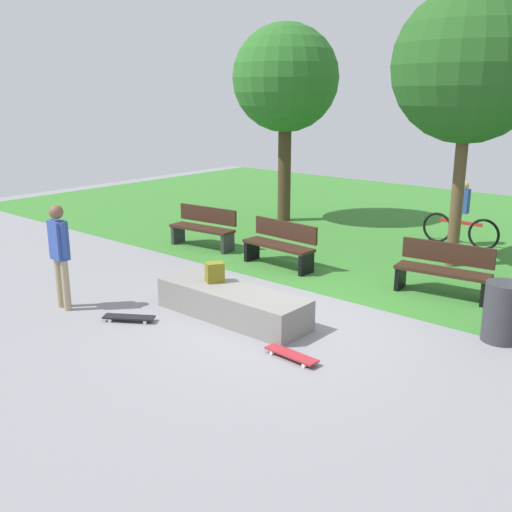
{
  "coord_description": "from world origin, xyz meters",
  "views": [
    {
      "loc": [
        5.2,
        -6.76,
        3.44
      ],
      "look_at": [
        -0.71,
        0.18,
        0.88
      ],
      "focal_mm": 41.31,
      "sensor_mm": 36.0,
      "label": 1
    }
  ],
  "objects_px": {
    "skater_performing_trick": "(59,249)",
    "park_bench_near_path": "(444,269)",
    "concrete_ledge": "(232,303)",
    "tree_tall_oak": "(469,66)",
    "trash_bin": "(503,312)",
    "tree_broad_elm": "(286,79)",
    "skateboard_spare": "(291,355)",
    "park_bench_near_lamppost": "(204,226)",
    "cyclist_on_bicycle": "(461,218)",
    "backpack_on_ledge": "(215,272)",
    "park_bench_far_right": "(280,243)",
    "skateboard_by_ledge": "(129,317)"
  },
  "relations": [
    {
      "from": "skater_performing_trick",
      "to": "park_bench_far_right",
      "type": "relative_size",
      "value": 1.06
    },
    {
      "from": "concrete_ledge",
      "to": "tree_tall_oak",
      "type": "distance_m",
      "value": 6.4
    },
    {
      "from": "cyclist_on_bicycle",
      "to": "park_bench_near_lamppost",
      "type": "bearing_deg",
      "value": -137.54
    },
    {
      "from": "skater_performing_trick",
      "to": "trash_bin",
      "type": "bearing_deg",
      "value": 29.35
    },
    {
      "from": "skateboard_by_ledge",
      "to": "park_bench_far_right",
      "type": "xyz_separation_m",
      "value": [
        -0.06,
        3.87,
        0.42
      ]
    },
    {
      "from": "park_bench_far_right",
      "to": "park_bench_near_path",
      "type": "distance_m",
      "value": 3.27
    },
    {
      "from": "tree_tall_oak",
      "to": "trash_bin",
      "type": "relative_size",
      "value": 6.22
    },
    {
      "from": "tree_broad_elm",
      "to": "tree_tall_oak",
      "type": "bearing_deg",
      "value": -13.1
    },
    {
      "from": "park_bench_near_path",
      "to": "park_bench_near_lamppost",
      "type": "bearing_deg",
      "value": -176.18
    },
    {
      "from": "skateboard_spare",
      "to": "tree_broad_elm",
      "type": "height_order",
      "value": "tree_broad_elm"
    },
    {
      "from": "skater_performing_trick",
      "to": "tree_broad_elm",
      "type": "xyz_separation_m",
      "value": [
        -1.47,
        7.76,
        2.73
      ]
    },
    {
      "from": "tree_tall_oak",
      "to": "park_bench_near_path",
      "type": "bearing_deg",
      "value": -71.85
    },
    {
      "from": "skater_performing_trick",
      "to": "park_bench_near_lamppost",
      "type": "height_order",
      "value": "skater_performing_trick"
    },
    {
      "from": "park_bench_far_right",
      "to": "backpack_on_ledge",
      "type": "bearing_deg",
      "value": -74.69
    },
    {
      "from": "backpack_on_ledge",
      "to": "park_bench_near_path",
      "type": "xyz_separation_m",
      "value": [
        2.52,
        3.09,
        -0.16
      ]
    },
    {
      "from": "concrete_ledge",
      "to": "tree_broad_elm",
      "type": "relative_size",
      "value": 0.5
    },
    {
      "from": "skater_performing_trick",
      "to": "park_bench_near_path",
      "type": "xyz_separation_m",
      "value": [
        4.45,
        4.65,
        -0.53
      ]
    },
    {
      "from": "park_bench_near_lamppost",
      "to": "tree_broad_elm",
      "type": "xyz_separation_m",
      "value": [
        -0.4,
        3.48,
        3.26
      ]
    },
    {
      "from": "park_bench_near_path",
      "to": "tree_tall_oak",
      "type": "height_order",
      "value": "tree_tall_oak"
    },
    {
      "from": "park_bench_near_lamppost",
      "to": "tree_broad_elm",
      "type": "distance_m",
      "value": 4.78
    },
    {
      "from": "concrete_ledge",
      "to": "trash_bin",
      "type": "height_order",
      "value": "trash_bin"
    },
    {
      "from": "skateboard_spare",
      "to": "skater_performing_trick",
      "type": "bearing_deg",
      "value": -167.4
    },
    {
      "from": "park_bench_near_lamppost",
      "to": "park_bench_far_right",
      "type": "bearing_deg",
      "value": -2.13
    },
    {
      "from": "skateboard_spare",
      "to": "tree_broad_elm",
      "type": "xyz_separation_m",
      "value": [
        -5.46,
        6.87,
        3.67
      ]
    },
    {
      "from": "backpack_on_ledge",
      "to": "trash_bin",
      "type": "bearing_deg",
      "value": -36.31
    },
    {
      "from": "skateboard_by_ledge",
      "to": "skateboard_spare",
      "type": "distance_m",
      "value": 2.79
    },
    {
      "from": "skateboard_by_ledge",
      "to": "cyclist_on_bicycle",
      "type": "height_order",
      "value": "cyclist_on_bicycle"
    },
    {
      "from": "cyclist_on_bicycle",
      "to": "park_bench_near_path",
      "type": "bearing_deg",
      "value": -72.2
    },
    {
      "from": "trash_bin",
      "to": "cyclist_on_bicycle",
      "type": "bearing_deg",
      "value": 117.77
    },
    {
      "from": "backpack_on_ledge",
      "to": "park_bench_far_right",
      "type": "bearing_deg",
      "value": 45.21
    },
    {
      "from": "concrete_ledge",
      "to": "trash_bin",
      "type": "bearing_deg",
      "value": 27.5
    },
    {
      "from": "concrete_ledge",
      "to": "skateboard_spare",
      "type": "xyz_separation_m",
      "value": [
        1.61,
        -0.59,
        -0.17
      ]
    },
    {
      "from": "skateboard_by_ledge",
      "to": "park_bench_near_path",
      "type": "height_order",
      "value": "park_bench_near_path"
    },
    {
      "from": "concrete_ledge",
      "to": "cyclist_on_bicycle",
      "type": "height_order",
      "value": "cyclist_on_bicycle"
    },
    {
      "from": "park_bench_far_right",
      "to": "cyclist_on_bicycle",
      "type": "xyz_separation_m",
      "value": [
        2.08,
        4.07,
        0.15
      ]
    },
    {
      "from": "backpack_on_ledge",
      "to": "tree_broad_elm",
      "type": "distance_m",
      "value": 7.71
    },
    {
      "from": "park_bench_far_right",
      "to": "cyclist_on_bicycle",
      "type": "bearing_deg",
      "value": 62.95
    },
    {
      "from": "park_bench_near_path",
      "to": "skateboard_spare",
      "type": "bearing_deg",
      "value": -96.91
    },
    {
      "from": "skater_performing_trick",
      "to": "park_bench_near_lamppost",
      "type": "xyz_separation_m",
      "value": [
        -1.07,
        4.28,
        -0.53
      ]
    },
    {
      "from": "concrete_ledge",
      "to": "park_bench_near_lamppost",
      "type": "xyz_separation_m",
      "value": [
        -3.45,
        2.8,
        0.24
      ]
    },
    {
      "from": "park_bench_near_path",
      "to": "park_bench_near_lamppost",
      "type": "relative_size",
      "value": 1.0
    },
    {
      "from": "skater_performing_trick",
      "to": "tree_broad_elm",
      "type": "relative_size",
      "value": 0.33
    },
    {
      "from": "skateboard_spare",
      "to": "cyclist_on_bicycle",
      "type": "distance_m",
      "value": 7.43
    },
    {
      "from": "skater_performing_trick",
      "to": "tree_tall_oak",
      "type": "distance_m",
      "value": 8.1
    },
    {
      "from": "concrete_ledge",
      "to": "skateboard_spare",
      "type": "bearing_deg",
      "value": -20.17
    },
    {
      "from": "skateboard_spare",
      "to": "concrete_ledge",
      "type": "bearing_deg",
      "value": 159.83
    },
    {
      "from": "cyclist_on_bicycle",
      "to": "concrete_ledge",
      "type": "bearing_deg",
      "value": -97.61
    },
    {
      "from": "concrete_ledge",
      "to": "tree_tall_oak",
      "type": "height_order",
      "value": "tree_tall_oak"
    },
    {
      "from": "backpack_on_ledge",
      "to": "skateboard_by_ledge",
      "type": "bearing_deg",
      "value": -178.28
    },
    {
      "from": "concrete_ledge",
      "to": "skater_performing_trick",
      "type": "bearing_deg",
      "value": -148.04
    }
  ]
}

